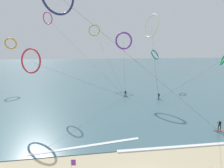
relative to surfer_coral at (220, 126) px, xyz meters
name	(u,v)px	position (x,y,z in m)	size (l,w,h in m)	color
sea_water	(93,67)	(-14.83, 96.86, -0.78)	(400.00, 200.00, 0.08)	#476B75
surfer_coral	(220,126)	(0.00, 0.00, 0.00)	(1.40, 0.73, 1.70)	#EA7260
surfer_cobalt	(159,97)	(-2.31, 17.53, 0.00)	(1.40, 0.65, 1.70)	#2647B7
surfer_charcoal	(125,94)	(-9.82, 21.36, 0.00)	(1.40, 0.67, 1.70)	black
kite_amber	(11,43)	(-43.24, 39.32, 13.17)	(3.57, 39.66, 15.84)	orange
kite_emerald	(224,58)	(10.81, 13.31, 9.45)	(14.75, 6.14, 11.92)	#199351
kite_violet	(124,41)	(-10.28, 22.32, 13.53)	(4.34, 2.72, 16.55)	purple
kite_ivory	(151,26)	(-5.38, 16.40, 16.48)	(4.28, 5.35, 19.89)	silver
kite_teal	(155,55)	(2.46, 33.12, 9.65)	(6.88, 17.61, 12.13)	teal
kite_magenta	(48,19)	(-28.87, 25.83, 18.94)	(20.60, 5.67, 21.36)	#CC288E
kite_crimson	(31,61)	(-29.24, 9.90, 9.53)	(21.51, 12.85, 12.57)	red
kite_lime	(94,30)	(-16.34, 45.73, 18.16)	(8.75, 25.59, 21.15)	#8CC62D
beach_flag	(72,167)	(-21.50, -7.32, 0.74)	(0.47, 0.11, 2.32)	silver
wave_crest_near	(190,146)	(-6.82, -3.35, -0.76)	(19.28, 0.50, 0.12)	white
wave_crest_mid	(88,146)	(-20.03, -1.39, -0.76)	(14.30, 0.50, 0.12)	white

